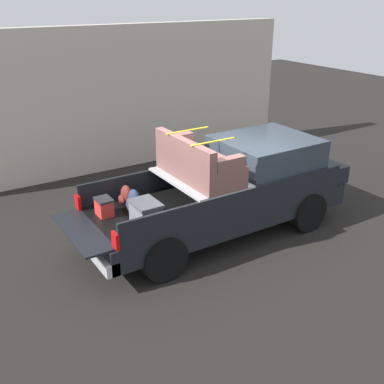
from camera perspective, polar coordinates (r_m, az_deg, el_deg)
name	(u,v)px	position (r m, az deg, el deg)	size (l,w,h in m)	color
ground_plane	(216,233)	(9.92, 2.94, -5.10)	(40.00, 40.00, 0.00)	black
pickup_truck	(232,187)	(9.70, 4.87, 0.57)	(6.05, 2.06, 2.23)	black
building_facade	(122,98)	(13.43, -8.63, 11.29)	(10.63, 0.36, 3.94)	beige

